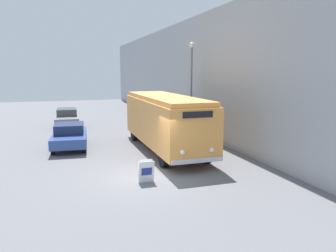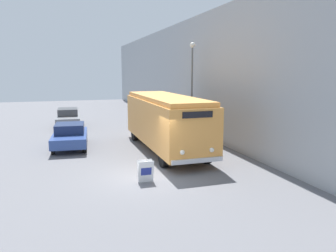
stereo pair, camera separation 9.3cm
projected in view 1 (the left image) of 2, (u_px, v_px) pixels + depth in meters
ground_plane at (147, 177)px, 14.30m from camera, size 80.00×80.00×0.00m
building_wall_right at (192, 75)px, 24.89m from camera, size 0.30×60.00×8.46m
vintage_bus at (165, 120)px, 18.81m from camera, size 2.58×9.48×3.16m
sign_board at (146, 172)px, 13.50m from camera, size 0.64×0.35×0.93m
streetlamp at (191, 77)px, 22.25m from camera, size 0.36×0.36×6.46m
parked_car_near at (70, 136)px, 19.56m from camera, size 2.28×4.40×1.45m
parked_car_mid at (67, 118)px, 26.95m from camera, size 1.98×4.84×1.51m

